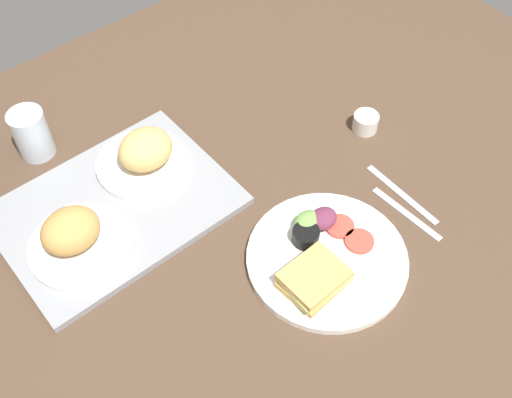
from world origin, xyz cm
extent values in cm
cube|color=#4C3828|center=(0.00, 0.00, -1.50)|extent=(190.00, 150.00, 3.00)
cube|color=gray|center=(-19.70, 21.07, 0.80)|extent=(45.49, 33.67, 1.60)
cylinder|color=white|center=(-29.70, 16.07, 2.30)|extent=(19.88, 19.88, 1.40)
ellipsoid|color=tan|center=(-30.36, 17.06, 6.80)|extent=(11.14, 9.62, 7.59)
cylinder|color=white|center=(-9.70, 26.07, 2.30)|extent=(19.28, 19.28, 1.40)
ellipsoid|color=#DBB266|center=(-8.80, 25.34, 6.90)|extent=(11.45, 9.89, 7.80)
cylinder|color=white|center=(4.96, -14.57, 0.80)|extent=(30.44, 30.44, 1.60)
cube|color=tan|center=(-1.13, -17.31, 2.30)|extent=(11.75, 9.94, 1.40)
cube|color=#B2C66B|center=(-1.13, -17.31, 3.50)|extent=(11.20, 9.24, 1.00)
cube|color=tan|center=(-1.13, -17.31, 4.70)|extent=(11.29, 9.36, 1.40)
cylinder|color=#D14738|center=(11.80, -16.09, 2.00)|extent=(5.60, 5.60, 0.80)
cylinder|color=#D14738|center=(11.35, -11.22, 2.00)|extent=(5.60, 5.60, 0.80)
cylinder|color=black|center=(4.19, -9.25, 3.10)|extent=(5.20, 5.20, 3.00)
cylinder|color=#EFEACC|center=(4.19, -9.25, 4.20)|extent=(4.26, 4.26, 0.60)
ellipsoid|color=#729E4C|center=(6.48, -7.27, 3.40)|extent=(6.00, 4.80, 3.60)
ellipsoid|color=#6B2D47|center=(9.22, -8.48, 3.40)|extent=(6.00, 4.80, 3.60)
cylinder|color=silver|center=(-24.43, 45.34, 5.56)|extent=(7.51, 7.51, 11.12)
cylinder|color=silver|center=(35.47, 5.67, 2.00)|extent=(5.60, 5.60, 4.00)
cube|color=#B7B7BC|center=(24.96, -16.57, 0.25)|extent=(2.28, 17.05, 0.50)
cube|color=#B7B7BC|center=(27.96, -12.57, 0.25)|extent=(1.62, 19.01, 0.50)
camera|label=1|loc=(-44.91, -54.78, 99.15)|focal=43.29mm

